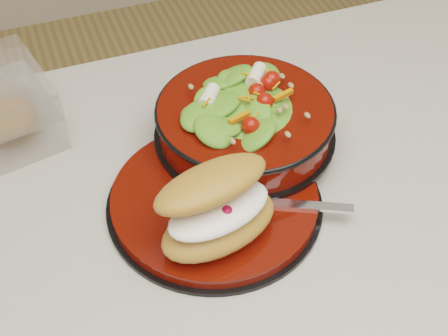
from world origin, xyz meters
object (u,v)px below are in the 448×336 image
object	(u,v)px
salad_bowl	(245,115)
croissant	(217,208)
fork	(274,203)
dinner_plate	(215,200)

from	to	relation	value
salad_bowl	croissant	bearing A→B (deg)	-122.66
croissant	fork	distance (m)	0.09
fork	dinner_plate	bearing A→B (deg)	83.44
croissant	salad_bowl	bearing A→B (deg)	43.65
dinner_plate	croissant	bearing A→B (deg)	-107.64
dinner_plate	salad_bowl	bearing A→B (deg)	49.75
salad_bowl	croissant	size ratio (longest dim) A/B	1.52
fork	salad_bowl	bearing A→B (deg)	20.95
croissant	fork	world-z (taller)	croissant
croissant	fork	xyz separation A→B (m)	(0.08, 0.02, -0.04)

